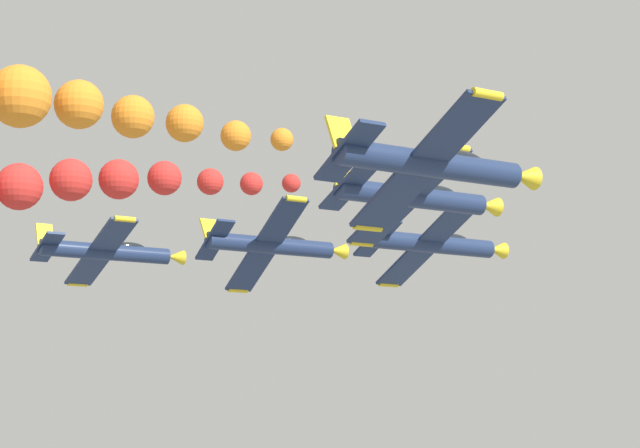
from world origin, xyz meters
TOP-DOWN VIEW (x-y plane):
  - airplane_lead at (-0.14, 8.25)m, footprint 8.76×10.35m
  - airplane_left_inner at (-9.00, 1.94)m, footprint 8.23×10.35m
  - airplane_right_inner at (7.96, 0.89)m, footprint 8.93×10.35m
  - airplane_left_outer at (-17.22, -6.18)m, footprint 9.03×10.35m
  - airplane_right_outer at (17.81, -5.38)m, footprint 8.76×10.35m

SIDE VIEW (x-z plane):
  - airplane_lead at x=-0.14m, z-range 125.68..130.16m
  - airplane_right_outer at x=17.81m, z-range 125.76..130.26m
  - airplane_left_outer at x=-17.22m, z-range 126.48..130.31m
  - airplane_left_inner at x=-9.00m, z-range 125.70..131.18m
  - airplane_right_inner at x=7.96m, z-range 126.76..130.87m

